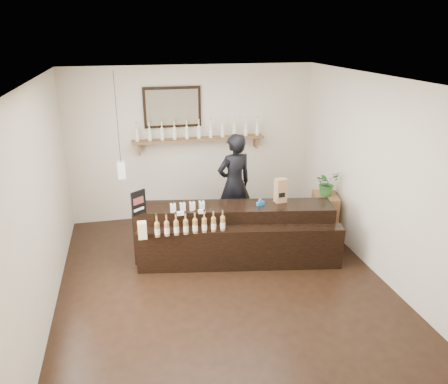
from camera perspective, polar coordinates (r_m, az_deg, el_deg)
name	(u,v)px	position (r m, az deg, el deg)	size (l,w,h in m)	color
ground	(222,280)	(6.38, -0.25, -11.41)	(5.00, 5.00, 0.00)	black
room_shell	(222,166)	(5.67, -0.28, 3.37)	(5.00, 5.00, 5.00)	beige
back_wall_decor	(185,126)	(7.90, -5.16, 8.61)	(2.66, 0.96, 1.69)	brown
counter	(235,235)	(6.75, 1.44, -5.62)	(3.08, 1.33, 0.99)	black
promo_sign	(138,202)	(6.41, -11.11, -1.35)	(0.22, 0.17, 0.36)	black
paper_bag	(281,190)	(6.79, 7.41, 0.21)	(0.19, 0.16, 0.38)	#976F49
tape_dispenser	(260,203)	(6.68, 4.79, -1.40)	(0.13, 0.08, 0.10)	#1A6EB7
side_cabinet	(324,216)	(7.63, 12.94, -3.09)	(0.51, 0.61, 0.77)	brown
potted_plant	(327,183)	(7.42, 13.30, 1.14)	(0.38, 0.33, 0.42)	#2A5F26
shopkeeper	(234,178)	(7.44, 1.36, 1.88)	(0.73, 0.48, 1.99)	black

